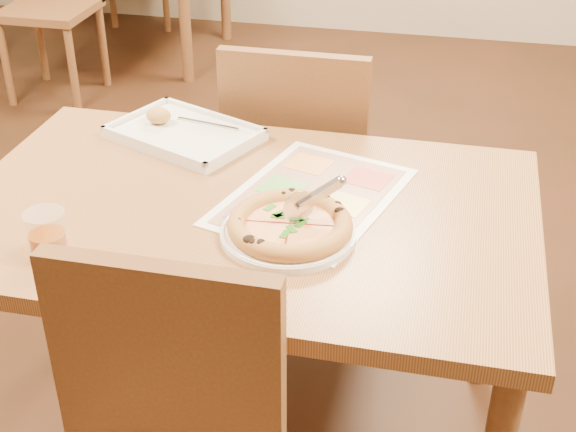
% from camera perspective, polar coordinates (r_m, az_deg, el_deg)
% --- Properties ---
extents(dining_table, '(1.30, 0.85, 0.72)m').
position_cam_1_polar(dining_table, '(1.84, -3.07, -1.54)').
color(dining_table, '#A16A40').
rests_on(dining_table, ground).
extents(chair_far, '(0.42, 0.42, 0.47)m').
position_cam_1_polar(chair_far, '(2.39, 0.84, 4.66)').
color(chair_far, brown).
rests_on(chair_far, ground).
extents(plate, '(0.30, 0.30, 0.02)m').
position_cam_1_polar(plate, '(1.68, -0.00, -1.24)').
color(plate, white).
rests_on(plate, dining_table).
extents(pizza, '(0.26, 0.26, 0.04)m').
position_cam_1_polar(pizza, '(1.67, 0.14, -0.64)').
color(pizza, gold).
rests_on(pizza, plate).
extents(pizza_cutter, '(0.11, 0.10, 0.08)m').
position_cam_1_polar(pizza_cutter, '(1.67, 1.83, 1.30)').
color(pizza_cutter, silver).
rests_on(pizza_cutter, pizza).
extents(appetizer_tray, '(0.43, 0.37, 0.06)m').
position_cam_1_polar(appetizer_tray, '(2.12, -7.51, 5.83)').
color(appetizer_tray, silver).
rests_on(appetizer_tray, dining_table).
extents(glass_tumbler, '(0.08, 0.08, 0.10)m').
position_cam_1_polar(glass_tumbler, '(1.67, -16.72, -1.52)').
color(glass_tumbler, '#903F0B').
rests_on(glass_tumbler, dining_table).
extents(menu, '(0.45, 0.55, 0.00)m').
position_cam_1_polar(menu, '(1.83, 1.74, 1.42)').
color(menu, white).
rests_on(menu, dining_table).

